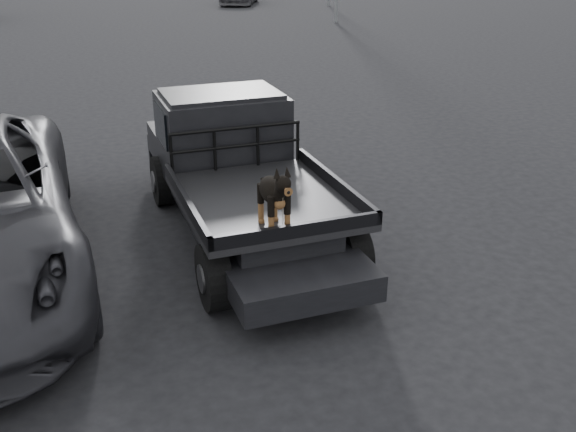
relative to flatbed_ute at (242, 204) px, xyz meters
name	(u,v)px	position (x,y,z in m)	size (l,w,h in m)	color
ground	(308,280)	(0.37, -1.50, -0.46)	(120.00, 120.00, 0.00)	black
flatbed_ute	(242,204)	(0.00, 0.00, 0.00)	(2.00, 5.40, 0.92)	black
ute_cab	(222,122)	(0.00, 0.95, 0.90)	(1.72, 1.30, 0.88)	black
headache_rack	(237,148)	(0.00, 0.20, 0.74)	(1.80, 0.08, 0.55)	black
dog	(274,196)	(-0.17, -1.83, 0.83)	(0.32, 0.60, 0.74)	black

